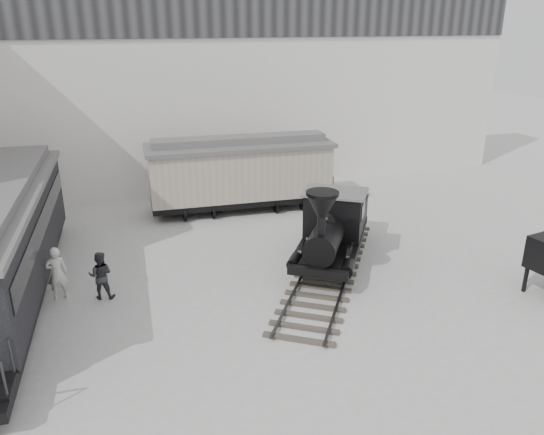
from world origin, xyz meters
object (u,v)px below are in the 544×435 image
object	(u,v)px
boxcar	(240,172)
visitor_b	(101,275)
locomotive	(332,232)
visitor_a	(57,273)

from	to	relation	value
boxcar	visitor_b	xyz separation A→B (m)	(-6.82, -7.22, -1.09)
locomotive	visitor_a	distance (m)	9.82
locomotive	visitor_b	xyz separation A→B (m)	(-8.44, -0.01, -0.47)
visitor_b	locomotive	bearing A→B (deg)	-166.20
boxcar	visitor_b	size ratio (longest dim) A/B	5.46
boxcar	locomotive	bearing A→B (deg)	-73.94
locomotive	visitor_b	size ratio (longest dim) A/B	5.70
locomotive	boxcar	bearing A→B (deg)	136.74
visitor_a	visitor_b	size ratio (longest dim) A/B	1.12
boxcar	visitor_a	xyz separation A→B (m)	(-8.19, -6.78, -0.99)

